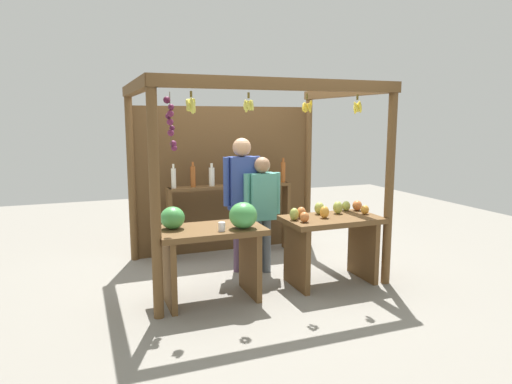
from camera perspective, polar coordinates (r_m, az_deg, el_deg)
ground_plane at (r=5.96m, az=-0.70°, el=-9.66°), size 12.00×12.00×0.00m
market_stall at (r=6.07m, az=-2.22°, el=3.94°), size 2.77×2.11×2.32m
fruit_counter_left at (r=4.86m, az=-5.47°, el=-6.00°), size 1.11×0.67×1.06m
fruit_counter_right at (r=5.45m, az=9.21°, el=-5.12°), size 1.12×0.64×0.94m
bottle_shelf_unit at (r=6.45m, az=-3.14°, el=-0.89°), size 1.77×0.22×1.36m
vendor_man at (r=5.70m, az=-1.75°, el=0.00°), size 0.48×0.23×1.68m
vendor_woman at (r=5.67m, az=0.76°, el=-1.63°), size 0.48×0.20×1.46m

